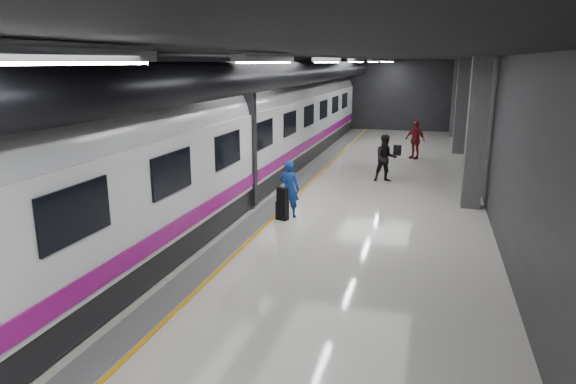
% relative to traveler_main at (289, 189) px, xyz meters
% --- Properties ---
extents(ground, '(40.00, 40.00, 0.00)m').
position_rel_traveler_main_xyz_m(ground, '(0.55, 0.53, -0.83)').
color(ground, silver).
rests_on(ground, ground).
extents(platform_hall, '(10.02, 40.02, 4.51)m').
position_rel_traveler_main_xyz_m(platform_hall, '(0.26, 1.48, 2.71)').
color(platform_hall, black).
rests_on(platform_hall, ground).
extents(train, '(3.05, 38.00, 4.05)m').
position_rel_traveler_main_xyz_m(train, '(-2.70, 0.53, 1.24)').
color(train, black).
rests_on(train, ground).
extents(traveler_main, '(0.62, 0.42, 1.65)m').
position_rel_traveler_main_xyz_m(traveler_main, '(0.00, 0.00, 0.00)').
color(traveler_main, blue).
rests_on(traveler_main, ground).
extents(suitcase_main, '(0.38, 0.29, 0.54)m').
position_rel_traveler_main_xyz_m(suitcase_main, '(-0.10, -0.35, -0.56)').
color(suitcase_main, black).
rests_on(suitcase_main, ground).
extents(shoulder_bag, '(0.34, 0.26, 0.40)m').
position_rel_traveler_main_xyz_m(shoulder_bag, '(-0.09, -0.38, -0.08)').
color(shoulder_bag, black).
rests_on(shoulder_bag, suitcase_main).
extents(traveler_far_a, '(1.02, 0.90, 1.75)m').
position_rel_traveler_main_xyz_m(traveler_far_a, '(2.24, 5.30, 0.05)').
color(traveler_far_a, black).
rests_on(traveler_far_a, ground).
extents(traveler_far_b, '(1.09, 0.92, 1.75)m').
position_rel_traveler_main_xyz_m(traveler_far_b, '(3.10, 10.41, 0.05)').
color(traveler_far_b, maroon).
rests_on(traveler_far_b, ground).
extents(suitcase_far, '(0.38, 0.32, 0.48)m').
position_rel_traveler_main_xyz_m(suitcase_far, '(2.28, 11.13, -0.59)').
color(suitcase_far, black).
rests_on(suitcase_far, ground).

